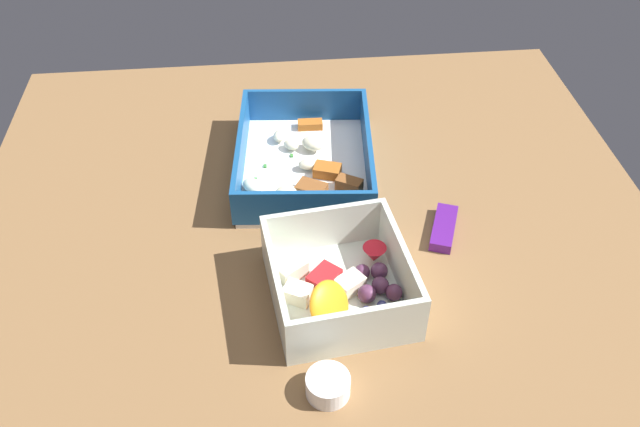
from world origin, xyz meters
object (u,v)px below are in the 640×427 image
object	(u,v)px
fruit_bowl	(339,284)
paper_cup_liner	(328,386)
candy_bar	(444,228)
pasta_container	(305,161)

from	to	relation	value
fruit_bowl	paper_cup_liner	xyz separation A→B (cm)	(11.17, -2.38, -0.96)
fruit_bowl	candy_bar	xyz separation A→B (cm)	(-8.47, 12.98, -1.42)
fruit_bowl	paper_cup_liner	size ratio (longest dim) A/B	4.04
candy_bar	fruit_bowl	bearing A→B (deg)	-56.88
pasta_container	fruit_bowl	bearing A→B (deg)	9.80
candy_bar	paper_cup_liner	bearing A→B (deg)	-38.02
fruit_bowl	candy_bar	world-z (taller)	fruit_bowl
fruit_bowl	candy_bar	bearing A→B (deg)	123.12
pasta_container	candy_bar	distance (cm)	19.52
candy_bar	paper_cup_liner	xyz separation A→B (cm)	(19.64, -15.36, 0.46)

